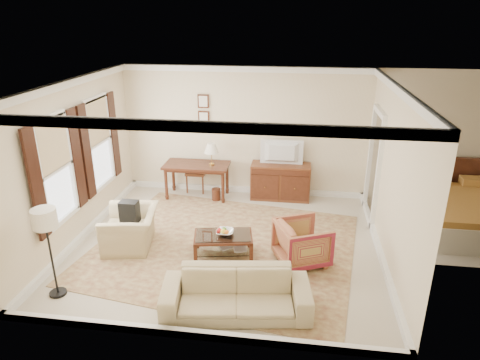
% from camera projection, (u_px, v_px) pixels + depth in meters
% --- Properties ---
extents(room_shell, '(5.51, 5.01, 2.91)m').
position_uv_depth(room_shell, '(225.00, 110.00, 6.94)').
color(room_shell, beige).
rests_on(room_shell, ground).
extents(annex_bedroom, '(3.00, 2.70, 2.90)m').
position_uv_depth(annex_bedroom, '(467.00, 215.00, 8.20)').
color(annex_bedroom, beige).
rests_on(annex_bedroom, ground).
extents(window_front, '(0.12, 1.56, 1.80)m').
position_uv_depth(window_front, '(56.00, 170.00, 6.98)').
color(window_front, '#CCB284').
rests_on(window_front, room_shell).
extents(window_rear, '(0.12, 1.56, 1.80)m').
position_uv_depth(window_rear, '(99.00, 143.00, 8.45)').
color(window_rear, '#CCB284').
rests_on(window_rear, room_shell).
extents(doorway, '(0.10, 1.12, 2.25)m').
position_uv_depth(doorway, '(373.00, 168.00, 8.48)').
color(doorway, white).
rests_on(doorway, room_shell).
extents(rug, '(5.05, 4.51, 0.01)m').
position_uv_depth(rug, '(224.00, 247.00, 7.73)').
color(rug, brown).
rests_on(rug, room_shell).
extents(writing_desk, '(1.45, 0.72, 0.79)m').
position_uv_depth(writing_desk, '(197.00, 169.00, 9.60)').
color(writing_desk, '#4C2315').
rests_on(writing_desk, room_shell).
extents(desk_chair, '(0.49, 0.49, 1.05)m').
position_uv_depth(desk_chair, '(196.00, 170.00, 10.00)').
color(desk_chair, brown).
rests_on(desk_chair, room_shell).
extents(desk_lamp, '(0.32, 0.32, 0.50)m').
position_uv_depth(desk_lamp, '(212.00, 154.00, 9.43)').
color(desk_lamp, silver).
rests_on(desk_lamp, writing_desk).
extents(framed_prints, '(0.25, 0.04, 0.68)m').
position_uv_depth(framed_prints, '(203.00, 109.00, 9.53)').
color(framed_prints, '#4C2315').
rests_on(framed_prints, room_shell).
extents(sideboard, '(1.32, 0.51, 0.81)m').
position_uv_depth(sideboard, '(280.00, 181.00, 9.63)').
color(sideboard, brown).
rests_on(sideboard, room_shell).
extents(tv, '(0.90, 0.52, 0.12)m').
position_uv_depth(tv, '(282.00, 145.00, 9.30)').
color(tv, black).
rests_on(tv, sideboard).
extents(coffee_table, '(1.08, 0.75, 0.42)m').
position_uv_depth(coffee_table, '(223.00, 240.00, 7.33)').
color(coffee_table, '#4C2315').
rests_on(coffee_table, room_shell).
extents(fruit_bowl, '(0.42, 0.42, 0.10)m').
position_uv_depth(fruit_bowl, '(225.00, 232.00, 7.28)').
color(fruit_bowl, silver).
rests_on(fruit_bowl, coffee_table).
extents(book_a, '(0.25, 0.19, 0.38)m').
position_uv_depth(book_a, '(219.00, 247.00, 7.41)').
color(book_a, brown).
rests_on(book_a, coffee_table).
extents(book_b, '(0.28, 0.09, 0.38)m').
position_uv_depth(book_b, '(234.00, 248.00, 7.39)').
color(book_b, brown).
rests_on(book_b, coffee_table).
extents(striped_armchair, '(1.00, 1.03, 0.82)m').
position_uv_depth(striped_armchair, '(302.00, 241.00, 7.12)').
color(striped_armchair, maroon).
rests_on(striped_armchair, room_shell).
extents(club_armchair, '(0.85, 1.15, 0.91)m').
position_uv_depth(club_armchair, '(130.00, 223.00, 7.62)').
color(club_armchair, tan).
rests_on(club_armchair, room_shell).
extents(backpack, '(0.24, 0.34, 0.40)m').
position_uv_depth(backpack, '(129.00, 210.00, 7.56)').
color(backpack, black).
rests_on(backpack, club_armchair).
extents(sofa, '(2.13, 0.88, 0.81)m').
position_uv_depth(sofa, '(236.00, 287.00, 5.92)').
color(sofa, tan).
rests_on(sofa, room_shell).
extents(floor_lamp, '(0.35, 0.35, 1.41)m').
position_uv_depth(floor_lamp, '(45.00, 225.00, 6.01)').
color(floor_lamp, black).
rests_on(floor_lamp, room_shell).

